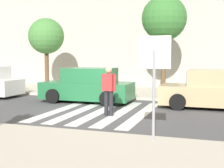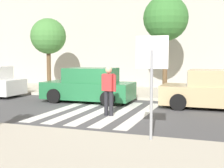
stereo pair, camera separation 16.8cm
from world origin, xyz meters
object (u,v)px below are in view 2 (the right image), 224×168
Objects in this scene: pedestrian_crossing at (109,88)px; street_tree_west at (48,37)px; parked_car_tan at (215,91)px; stop_sign at (152,65)px; parked_car_green at (89,86)px; street_tree_center at (166,19)px.

pedestrian_crossing is 8.18m from street_tree_west.
street_tree_west reaches higher than pedestrian_crossing.
pedestrian_crossing is 4.44m from parked_car_tan.
parked_car_tan is at bearing 77.38° from stop_sign.
pedestrian_crossing is at bearing -54.47° from parked_car_green.
stop_sign is 8.93m from street_tree_center.
parked_car_green and parked_car_tan have the same top height.
street_tree_center is (-2.47, 2.81, 3.20)m from parked_car_tan.
street_tree_center is (-1.17, 8.62, 2.02)m from stop_sign.
parked_car_green is 5.19m from street_tree_center.
stop_sign reaches higher than pedestrian_crossing.
pedestrian_crossing reaches higher than parked_car_green.
parked_car_tan is at bearing -16.71° from street_tree_west.
parked_car_green is at bearing 125.53° from pedestrian_crossing.
parked_car_green is 5.21m from street_tree_west.
parked_car_green is at bearing -36.57° from street_tree_west.
stop_sign is at bearing -54.51° from parked_car_green.
pedestrian_crossing is (-2.18, 3.06, -0.93)m from stop_sign.
parked_car_green is (-1.96, 2.74, -0.25)m from pedestrian_crossing.
street_tree_center is (2.96, 2.81, 3.20)m from parked_car_green.
pedestrian_crossing is at bearing -141.80° from parked_car_tan.
stop_sign is at bearing -54.55° from pedestrian_crossing.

